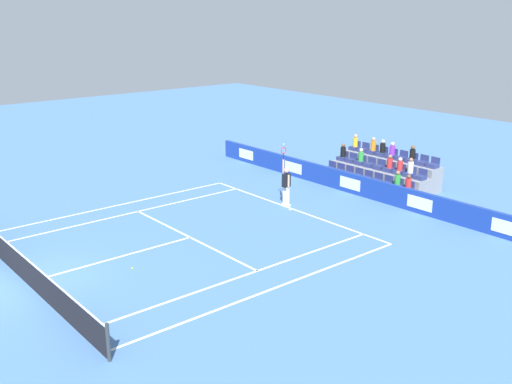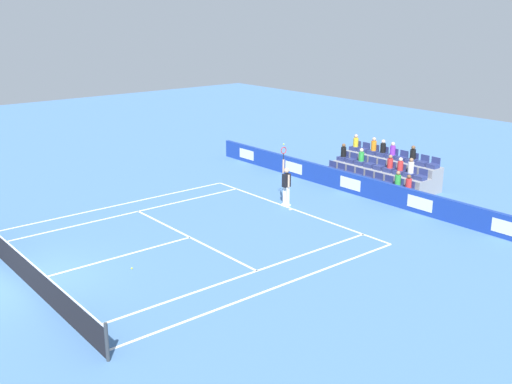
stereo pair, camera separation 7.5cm
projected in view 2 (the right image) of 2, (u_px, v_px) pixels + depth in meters
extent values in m
plane|color=#4C7AB2|center=(26.00, 282.00, 19.58)|extent=(80.00, 80.00, 0.00)
cube|color=white|center=(293.00, 209.00, 26.82)|extent=(10.97, 0.10, 0.01)
cube|color=white|center=(190.00, 237.00, 23.48)|extent=(8.23, 0.10, 0.01)
cube|color=white|center=(115.00, 258.00, 21.53)|extent=(0.10, 6.40, 0.01)
cube|color=white|center=(129.00, 213.00, 26.23)|extent=(0.10, 11.89, 0.01)
cube|color=white|center=(246.00, 274.00, 20.16)|extent=(0.10, 11.89, 0.01)
cube|color=white|center=(115.00, 206.00, 27.25)|extent=(0.10, 11.89, 0.01)
cube|color=white|center=(273.00, 288.00, 19.15)|extent=(0.10, 11.89, 0.01)
cube|color=white|center=(291.00, 209.00, 26.76)|extent=(0.10, 0.20, 0.01)
cube|color=#193899|center=(352.00, 183.00, 29.06)|extent=(20.09, 0.20, 0.97)
cube|color=white|center=(507.00, 228.00, 23.07)|extent=(1.29, 0.01, 0.55)
cube|color=white|center=(420.00, 203.00, 26.03)|extent=(1.29, 0.01, 0.55)
cube|color=white|center=(350.00, 184.00, 28.99)|extent=(1.29, 0.01, 0.55)
cube|color=white|center=(294.00, 168.00, 31.96)|extent=(1.29, 0.01, 0.55)
cube|color=white|center=(247.00, 154.00, 34.92)|extent=(1.29, 0.01, 0.55)
cylinder|color=#33383D|center=(107.00, 342.00, 15.04)|extent=(0.10, 0.10, 1.07)
cube|color=black|center=(24.00, 270.00, 19.44)|extent=(11.77, 0.02, 0.92)
cube|color=white|center=(23.00, 256.00, 19.30)|extent=(11.77, 0.04, 0.04)
cylinder|color=white|center=(288.00, 197.00, 27.06)|extent=(0.16, 0.16, 0.90)
cylinder|color=white|center=(284.00, 196.00, 27.25)|extent=(0.16, 0.16, 0.90)
cube|color=white|center=(288.00, 205.00, 27.18)|extent=(0.13, 0.26, 0.08)
cube|color=white|center=(284.00, 204.00, 27.37)|extent=(0.13, 0.26, 0.08)
cube|color=black|center=(286.00, 180.00, 26.94)|extent=(0.24, 0.37, 0.60)
sphere|color=#D3A884|center=(287.00, 170.00, 26.81)|extent=(0.24, 0.24, 0.24)
cylinder|color=#D3A884|center=(283.00, 166.00, 26.93)|extent=(0.09, 0.09, 0.62)
cylinder|color=#D3A884|center=(289.00, 181.00, 26.74)|extent=(0.09, 0.09, 0.56)
cylinder|color=black|center=(284.00, 156.00, 26.80)|extent=(0.04, 0.04, 0.28)
torus|color=red|center=(284.00, 150.00, 26.72)|extent=(0.04, 0.31, 0.31)
sphere|color=#D1E533|center=(284.00, 144.00, 26.64)|extent=(0.07, 0.07, 0.07)
cube|color=gray|center=(366.00, 185.00, 29.80)|extent=(5.58, 0.95, 0.42)
cube|color=navy|center=(407.00, 190.00, 27.88)|extent=(0.48, 0.44, 0.20)
cube|color=navy|center=(410.00, 184.00, 27.93)|extent=(0.48, 0.04, 0.30)
cube|color=navy|center=(397.00, 187.00, 28.33)|extent=(0.48, 0.44, 0.20)
cube|color=navy|center=(400.00, 181.00, 28.38)|extent=(0.48, 0.04, 0.30)
cube|color=navy|center=(386.00, 184.00, 28.79)|extent=(0.48, 0.44, 0.20)
cube|color=navy|center=(389.00, 178.00, 28.84)|extent=(0.48, 0.04, 0.30)
cube|color=navy|center=(376.00, 181.00, 29.25)|extent=(0.48, 0.44, 0.20)
cube|color=navy|center=(379.00, 176.00, 29.30)|extent=(0.48, 0.04, 0.30)
cube|color=navy|center=(366.00, 179.00, 29.71)|extent=(0.48, 0.44, 0.20)
cube|color=navy|center=(369.00, 173.00, 29.76)|extent=(0.48, 0.04, 0.30)
cube|color=navy|center=(357.00, 176.00, 30.16)|extent=(0.48, 0.44, 0.20)
cube|color=navy|center=(360.00, 171.00, 30.21)|extent=(0.48, 0.04, 0.30)
cube|color=navy|center=(348.00, 174.00, 30.62)|extent=(0.48, 0.44, 0.20)
cube|color=navy|center=(350.00, 168.00, 30.67)|extent=(0.48, 0.04, 0.30)
cube|color=navy|center=(339.00, 171.00, 31.08)|extent=(0.48, 0.44, 0.20)
cube|color=navy|center=(341.00, 166.00, 31.13)|extent=(0.48, 0.04, 0.30)
cube|color=navy|center=(330.00, 169.00, 31.54)|extent=(0.48, 0.44, 0.20)
cube|color=navy|center=(333.00, 164.00, 31.59)|extent=(0.48, 0.04, 0.30)
cube|color=gray|center=(379.00, 177.00, 30.31)|extent=(5.58, 0.95, 0.84)
cube|color=navy|center=(420.00, 178.00, 28.33)|extent=(0.48, 0.44, 0.20)
cube|color=navy|center=(423.00, 172.00, 28.38)|extent=(0.48, 0.04, 0.30)
cube|color=navy|center=(410.00, 175.00, 28.79)|extent=(0.48, 0.44, 0.20)
cube|color=navy|center=(413.00, 169.00, 28.84)|extent=(0.48, 0.04, 0.30)
cube|color=navy|center=(399.00, 172.00, 29.25)|extent=(0.48, 0.44, 0.20)
cube|color=navy|center=(402.00, 167.00, 29.30)|extent=(0.48, 0.04, 0.30)
cube|color=navy|center=(389.00, 170.00, 29.71)|extent=(0.48, 0.44, 0.20)
cube|color=navy|center=(392.00, 164.00, 29.76)|extent=(0.48, 0.04, 0.30)
cube|color=navy|center=(379.00, 168.00, 30.16)|extent=(0.48, 0.44, 0.20)
cube|color=navy|center=(382.00, 162.00, 30.21)|extent=(0.48, 0.04, 0.30)
cube|color=navy|center=(370.00, 165.00, 30.62)|extent=(0.48, 0.44, 0.20)
cube|color=navy|center=(372.00, 160.00, 30.67)|extent=(0.48, 0.04, 0.30)
cube|color=navy|center=(360.00, 163.00, 31.08)|extent=(0.48, 0.44, 0.20)
cube|color=navy|center=(363.00, 158.00, 31.13)|extent=(0.48, 0.04, 0.30)
cube|color=navy|center=(351.00, 161.00, 31.54)|extent=(0.48, 0.44, 0.20)
cube|color=navy|center=(354.00, 156.00, 31.59)|extent=(0.48, 0.04, 0.30)
cube|color=navy|center=(343.00, 159.00, 31.99)|extent=(0.48, 0.44, 0.20)
cube|color=navy|center=(345.00, 153.00, 32.04)|extent=(0.48, 0.04, 0.30)
cube|color=gray|center=(391.00, 170.00, 30.83)|extent=(5.58, 0.95, 1.26)
cube|color=navy|center=(433.00, 166.00, 28.79)|extent=(0.48, 0.44, 0.20)
cube|color=navy|center=(436.00, 160.00, 28.84)|extent=(0.48, 0.04, 0.30)
cube|color=navy|center=(422.00, 163.00, 29.25)|extent=(0.48, 0.44, 0.20)
cube|color=navy|center=(425.00, 158.00, 29.30)|extent=(0.48, 0.04, 0.30)
cube|color=navy|center=(412.00, 161.00, 29.71)|extent=(0.48, 0.44, 0.20)
cube|color=navy|center=(415.00, 156.00, 29.76)|extent=(0.48, 0.04, 0.30)
cube|color=navy|center=(402.00, 159.00, 30.16)|extent=(0.48, 0.44, 0.20)
cube|color=navy|center=(404.00, 153.00, 30.21)|extent=(0.48, 0.04, 0.30)
cube|color=navy|center=(392.00, 157.00, 30.62)|extent=(0.48, 0.44, 0.20)
cube|color=navy|center=(394.00, 151.00, 30.67)|extent=(0.48, 0.04, 0.30)
cube|color=navy|center=(382.00, 154.00, 31.08)|extent=(0.48, 0.44, 0.20)
cube|color=navy|center=(385.00, 149.00, 31.13)|extent=(0.48, 0.04, 0.30)
cube|color=navy|center=(373.00, 152.00, 31.54)|extent=(0.48, 0.44, 0.20)
cube|color=navy|center=(375.00, 147.00, 31.59)|extent=(0.48, 0.04, 0.30)
cube|color=navy|center=(364.00, 150.00, 31.99)|extent=(0.48, 0.44, 0.20)
cube|color=navy|center=(366.00, 145.00, 32.04)|extent=(0.48, 0.04, 0.30)
cube|color=navy|center=(355.00, 148.00, 32.45)|extent=(0.48, 0.44, 0.20)
cube|color=navy|center=(358.00, 143.00, 32.50)|extent=(0.48, 0.04, 0.30)
cylinder|color=red|center=(390.00, 163.00, 29.64)|extent=(0.28, 0.28, 0.47)
sphere|color=#9E7251|center=(391.00, 157.00, 29.54)|extent=(0.20, 0.20, 0.20)
cylinder|color=purple|center=(393.00, 150.00, 30.56)|extent=(0.28, 0.28, 0.45)
sphere|color=beige|center=(393.00, 144.00, 30.46)|extent=(0.20, 0.20, 0.20)
cylinder|color=black|center=(413.00, 154.00, 29.64)|extent=(0.28, 0.28, 0.49)
sphere|color=brown|center=(413.00, 147.00, 29.54)|extent=(0.20, 0.20, 0.20)
cylinder|color=green|center=(361.00, 157.00, 31.01)|extent=(0.28, 0.28, 0.47)
sphere|color=beige|center=(362.00, 150.00, 30.91)|extent=(0.20, 0.20, 0.20)
cylinder|color=black|center=(383.00, 148.00, 31.01)|extent=(0.28, 0.28, 0.48)
sphere|color=beige|center=(383.00, 141.00, 30.91)|extent=(0.20, 0.20, 0.20)
cylinder|color=orange|center=(374.00, 146.00, 31.46)|extent=(0.28, 0.28, 0.50)
sphere|color=#D3A884|center=(374.00, 139.00, 31.36)|extent=(0.20, 0.20, 0.20)
cylinder|color=white|center=(411.00, 167.00, 28.72)|extent=(0.28, 0.28, 0.53)
sphere|color=#9E7251|center=(411.00, 160.00, 28.61)|extent=(0.20, 0.20, 0.20)
cylinder|color=red|center=(409.00, 183.00, 27.82)|extent=(0.28, 0.28, 0.43)
sphere|color=brown|center=(409.00, 177.00, 27.73)|extent=(0.20, 0.20, 0.20)
cylinder|color=red|center=(400.00, 166.00, 29.19)|extent=(0.28, 0.28, 0.45)
sphere|color=beige|center=(401.00, 159.00, 29.09)|extent=(0.20, 0.20, 0.20)
cylinder|color=yellow|center=(356.00, 142.00, 32.38)|extent=(0.28, 0.28, 0.47)
sphere|color=#D3A884|center=(356.00, 136.00, 32.29)|extent=(0.20, 0.20, 0.20)
cylinder|color=green|center=(398.00, 180.00, 28.27)|extent=(0.28, 0.28, 0.47)
sphere|color=#9E7251|center=(398.00, 173.00, 28.17)|extent=(0.20, 0.20, 0.20)
cylinder|color=black|center=(344.00, 152.00, 31.92)|extent=(0.28, 0.28, 0.52)
sphere|color=brown|center=(344.00, 145.00, 31.82)|extent=(0.20, 0.20, 0.20)
sphere|color=#D1E533|center=(132.00, 268.00, 20.57)|extent=(0.07, 0.07, 0.07)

